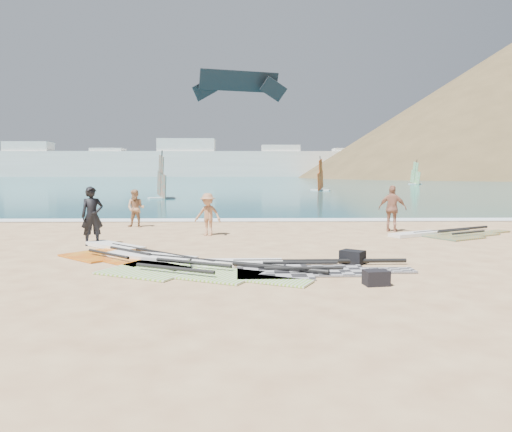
{
  "coord_description": "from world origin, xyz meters",
  "views": [
    {
      "loc": [
        -1.02,
        -10.57,
        2.37
      ],
      "look_at": [
        -0.73,
        4.0,
        1.0
      ],
      "focal_mm": 35.0,
      "sensor_mm": 36.0,
      "label": 1
    }
  ],
  "objects_px": {
    "rig_grey": "(281,267)",
    "rig_green": "(178,265)",
    "gear_bag_near": "(376,278)",
    "person_wetsuit": "(92,216)",
    "beachgoer_mid": "(208,214)",
    "rig_orange": "(444,234)",
    "gear_bag_far": "(352,257)",
    "beachgoer_left": "(136,208)",
    "beachgoer_back": "(392,209)",
    "rig_red": "(123,253)"
  },
  "relations": [
    {
      "from": "rig_grey",
      "to": "rig_green",
      "type": "bearing_deg",
      "value": 172.66
    },
    {
      "from": "gear_bag_near",
      "to": "person_wetsuit",
      "type": "height_order",
      "value": "person_wetsuit"
    },
    {
      "from": "rig_grey",
      "to": "beachgoer_mid",
      "type": "distance_m",
      "value": 6.51
    },
    {
      "from": "rig_orange",
      "to": "gear_bag_far",
      "type": "distance_m",
      "value": 6.91
    },
    {
      "from": "rig_grey",
      "to": "rig_orange",
      "type": "bearing_deg",
      "value": 42.3
    },
    {
      "from": "beachgoer_left",
      "to": "beachgoer_back",
      "type": "bearing_deg",
      "value": -2.89
    },
    {
      "from": "rig_orange",
      "to": "beachgoer_left",
      "type": "bearing_deg",
      "value": 137.37
    },
    {
      "from": "rig_green",
      "to": "rig_orange",
      "type": "distance_m",
      "value": 10.42
    },
    {
      "from": "rig_red",
      "to": "gear_bag_far",
      "type": "bearing_deg",
      "value": 28.56
    },
    {
      "from": "person_wetsuit",
      "to": "beachgoer_left",
      "type": "xyz_separation_m",
      "value": [
        0.26,
        4.93,
        -0.14
      ]
    },
    {
      "from": "rig_grey",
      "to": "person_wetsuit",
      "type": "distance_m",
      "value": 6.85
    },
    {
      "from": "rig_red",
      "to": "gear_bag_near",
      "type": "distance_m",
      "value": 7.22
    },
    {
      "from": "rig_red",
      "to": "beachgoer_back",
      "type": "distance_m",
      "value": 10.31
    },
    {
      "from": "gear_bag_near",
      "to": "beachgoer_back",
      "type": "xyz_separation_m",
      "value": [
        2.9,
        8.77,
        0.73
      ]
    },
    {
      "from": "person_wetsuit",
      "to": "beachgoer_back",
      "type": "distance_m",
      "value": 10.84
    },
    {
      "from": "gear_bag_far",
      "to": "beachgoer_back",
      "type": "height_order",
      "value": "beachgoer_back"
    },
    {
      "from": "gear_bag_near",
      "to": "rig_grey",
      "type": "bearing_deg",
      "value": 136.6
    },
    {
      "from": "rig_grey",
      "to": "person_wetsuit",
      "type": "xyz_separation_m",
      "value": [
        -5.63,
        3.81,
        0.87
      ]
    },
    {
      "from": "gear_bag_far",
      "to": "beachgoer_left",
      "type": "bearing_deg",
      "value": 131.54
    },
    {
      "from": "beachgoer_left",
      "to": "beachgoer_mid",
      "type": "xyz_separation_m",
      "value": [
        3.15,
        -2.65,
        -0.01
      ]
    },
    {
      "from": "rig_green",
      "to": "beachgoer_left",
      "type": "xyz_separation_m",
      "value": [
        -2.86,
        8.45,
        0.72
      ]
    },
    {
      "from": "rig_grey",
      "to": "gear_bag_near",
      "type": "height_order",
      "value": "gear_bag_near"
    },
    {
      "from": "rig_grey",
      "to": "gear_bag_near",
      "type": "relative_size",
      "value": 10.96
    },
    {
      "from": "gear_bag_near",
      "to": "person_wetsuit",
      "type": "distance_m",
      "value": 9.31
    },
    {
      "from": "rig_orange",
      "to": "beachgoer_mid",
      "type": "height_order",
      "value": "beachgoer_mid"
    },
    {
      "from": "gear_bag_near",
      "to": "beachgoer_back",
      "type": "relative_size",
      "value": 0.28
    },
    {
      "from": "rig_red",
      "to": "beachgoer_mid",
      "type": "xyz_separation_m",
      "value": [
        2.08,
        3.96,
        0.71
      ]
    },
    {
      "from": "rig_green",
      "to": "beachgoer_mid",
      "type": "height_order",
      "value": "beachgoer_mid"
    },
    {
      "from": "rig_orange",
      "to": "gear_bag_far",
      "type": "xyz_separation_m",
      "value": [
        -4.44,
        -5.29,
        0.12
      ]
    },
    {
      "from": "rig_grey",
      "to": "beachgoer_left",
      "type": "distance_m",
      "value": 10.28
    },
    {
      "from": "rig_red",
      "to": "gear_bag_far",
      "type": "xyz_separation_m",
      "value": [
        6.13,
        -1.51,
        0.12
      ]
    },
    {
      "from": "beachgoer_mid",
      "to": "rig_red",
      "type": "bearing_deg",
      "value": -100.36
    },
    {
      "from": "rig_grey",
      "to": "gear_bag_far",
      "type": "height_order",
      "value": "gear_bag_far"
    },
    {
      "from": "rig_orange",
      "to": "person_wetsuit",
      "type": "relative_size",
      "value": 2.72
    },
    {
      "from": "rig_orange",
      "to": "beachgoer_mid",
      "type": "xyz_separation_m",
      "value": [
        -8.49,
        0.18,
        0.71
      ]
    },
    {
      "from": "person_wetsuit",
      "to": "beachgoer_left",
      "type": "bearing_deg",
      "value": 61.09
    },
    {
      "from": "gear_bag_far",
      "to": "rig_orange",
      "type": "bearing_deg",
      "value": 49.99
    },
    {
      "from": "gear_bag_near",
      "to": "beachgoer_left",
      "type": "relative_size",
      "value": 0.32
    },
    {
      "from": "rig_red",
      "to": "beachgoer_mid",
      "type": "relative_size",
      "value": 3.07
    },
    {
      "from": "rig_grey",
      "to": "beachgoer_mid",
      "type": "relative_size",
      "value": 3.51
    },
    {
      "from": "person_wetsuit",
      "to": "beachgoer_back",
      "type": "bearing_deg",
      "value": -8.44
    },
    {
      "from": "beachgoer_back",
      "to": "gear_bag_near",
      "type": "bearing_deg",
      "value": 95.72
    },
    {
      "from": "rig_grey",
      "to": "rig_red",
      "type": "height_order",
      "value": "same"
    },
    {
      "from": "rig_orange",
      "to": "beachgoer_mid",
      "type": "relative_size",
      "value": 3.29
    },
    {
      "from": "rig_green",
      "to": "gear_bag_far",
      "type": "distance_m",
      "value": 4.35
    },
    {
      "from": "rig_orange",
      "to": "rig_red",
      "type": "bearing_deg",
      "value": 170.75
    },
    {
      "from": "rig_green",
      "to": "rig_orange",
      "type": "relative_size",
      "value": 1.15
    },
    {
      "from": "rig_green",
      "to": "beachgoer_left",
      "type": "bearing_deg",
      "value": 135.32
    },
    {
      "from": "rig_red",
      "to": "beachgoer_back",
      "type": "relative_size",
      "value": 2.64
    },
    {
      "from": "rig_orange",
      "to": "person_wetsuit",
      "type": "xyz_separation_m",
      "value": [
        -11.9,
        -2.1,
        0.87
      ]
    }
  ]
}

